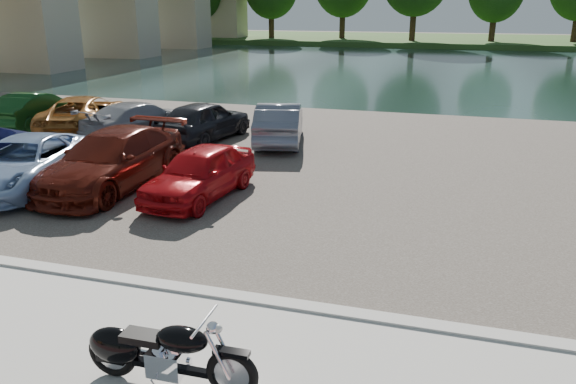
% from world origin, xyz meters
% --- Properties ---
extents(ground, '(200.00, 200.00, 0.00)m').
position_xyz_m(ground, '(0.00, 0.00, 0.00)').
color(ground, '#595447').
rests_on(ground, ground).
extents(kerb, '(60.00, 0.30, 0.14)m').
position_xyz_m(kerb, '(0.00, 2.00, 0.07)').
color(kerb, '#B3AFA8').
rests_on(kerb, ground).
extents(parking_lot, '(60.00, 18.00, 0.04)m').
position_xyz_m(parking_lot, '(0.00, 11.00, 0.02)').
color(parking_lot, '#3E3732').
rests_on(parking_lot, ground).
extents(river, '(120.00, 40.00, 0.00)m').
position_xyz_m(river, '(0.00, 40.00, 0.00)').
color(river, '#172A26').
rests_on(river, ground).
extents(far_bank, '(120.00, 24.00, 0.60)m').
position_xyz_m(far_bank, '(0.00, 72.00, 0.30)').
color(far_bank, '#254A1A').
rests_on(far_bank, ground).
extents(motorcycle, '(2.33, 0.75, 1.05)m').
position_xyz_m(motorcycle, '(-0.91, -0.38, 0.56)').
color(motorcycle, black).
rests_on(motorcycle, promenade).
extents(car_2, '(3.09, 5.19, 1.35)m').
position_xyz_m(car_2, '(-8.34, 6.06, 0.72)').
color(car_2, '#8CA6CB').
rests_on(car_2, parking_lot).
extents(car_3, '(2.29, 5.24, 1.50)m').
position_xyz_m(car_3, '(-6.15, 6.78, 0.79)').
color(car_3, '#4D130B').
rests_on(car_3, parking_lot).
extents(car_4, '(1.97, 4.00, 1.31)m').
position_xyz_m(car_4, '(-3.55, 6.64, 0.70)').
color(car_4, '#A50B0F').
rests_on(car_4, parking_lot).
extents(car_5, '(1.62, 4.23, 1.38)m').
position_xyz_m(car_5, '(-13.60, 12.82, 0.73)').
color(car_5, '#0F3914').
rests_on(car_5, parking_lot).
extents(car_6, '(3.61, 5.44, 1.39)m').
position_xyz_m(car_6, '(-11.14, 12.59, 0.73)').
color(car_6, '#9F6124').
rests_on(car_6, parking_lot).
extents(car_7, '(3.05, 5.00, 1.35)m').
position_xyz_m(car_7, '(-8.46, 12.11, 0.72)').
color(car_7, gray).
rests_on(car_7, parking_lot).
extents(car_8, '(2.42, 4.47, 1.44)m').
position_xyz_m(car_8, '(-6.11, 12.54, 0.76)').
color(car_8, black).
rests_on(car_8, parking_lot).
extents(car_9, '(2.47, 4.56, 1.43)m').
position_xyz_m(car_9, '(-3.39, 12.89, 0.75)').
color(car_9, slate).
rests_on(car_9, parking_lot).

